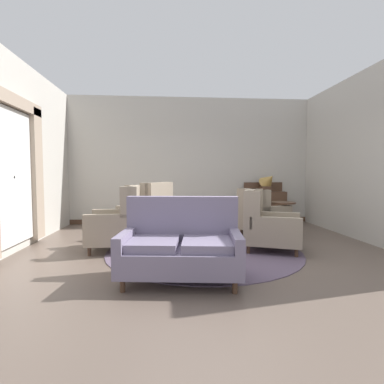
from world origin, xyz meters
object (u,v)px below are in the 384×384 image
(settee, at_px, (181,247))
(sideboard, at_px, (265,205))
(armchair_far_left, at_px, (267,225))
(porcelain_vase, at_px, (203,212))
(armchair_near_window, at_px, (260,216))
(gramophone, at_px, (268,181))
(armchair_back_corner, at_px, (149,215))
(side_table, at_px, (283,216))
(armchair_beside_settee, at_px, (119,223))
(coffee_table, at_px, (201,226))

(settee, distance_m, sideboard, 4.54)
(armchair_far_left, distance_m, sideboard, 2.78)
(porcelain_vase, bearing_deg, armchair_near_window, 30.68)
(armchair_far_left, xyz_separation_m, sideboard, (0.84, 2.65, 0.05))
(settee, bearing_deg, gramophone, 64.39)
(settee, relative_size, armchair_near_window, 1.48)
(armchair_back_corner, xyz_separation_m, side_table, (2.72, -0.10, -0.03))
(armchair_back_corner, xyz_separation_m, armchair_beside_settee, (-0.44, -0.89, -0.01))
(armchair_near_window, xyz_separation_m, gramophone, (0.67, 1.50, 0.67))
(gramophone, bearing_deg, coffee_table, -131.03)
(settee, xyz_separation_m, armchair_beside_settee, (-0.98, 1.49, 0.05))
(settee, height_order, armchair_back_corner, armchair_back_corner)
(coffee_table, relative_size, armchair_far_left, 0.84)
(armchair_far_left, distance_m, side_table, 1.25)
(coffee_table, height_order, armchair_far_left, armchair_far_left)
(armchair_back_corner, bearing_deg, sideboard, 149.60)
(coffee_table, relative_size, settee, 0.61)
(sideboard, bearing_deg, armchair_near_window, -111.23)
(coffee_table, xyz_separation_m, gramophone, (1.97, 2.26, 0.72))
(coffee_table, bearing_deg, side_table, 22.73)
(sideboard, bearing_deg, settee, -120.93)
(coffee_table, distance_m, armchair_beside_settee, 1.40)
(armchair_back_corner, xyz_separation_m, sideboard, (2.87, 1.52, 0.02))
(armchair_back_corner, distance_m, armchair_near_window, 2.25)
(armchair_beside_settee, distance_m, sideboard, 4.09)
(coffee_table, bearing_deg, armchair_near_window, 30.25)
(armchair_near_window, bearing_deg, porcelain_vase, 99.89)
(gramophone, bearing_deg, armchair_far_left, -109.26)
(armchair_near_window, relative_size, armchair_far_left, 0.93)
(armchair_back_corner, height_order, gramophone, gramophone)
(coffee_table, distance_m, porcelain_vase, 0.24)
(armchair_far_left, bearing_deg, armchair_beside_settee, 105.33)
(porcelain_vase, relative_size, sideboard, 0.35)
(sideboard, height_order, gramophone, gramophone)
(coffee_table, bearing_deg, sideboard, 50.85)
(settee, xyz_separation_m, armchair_back_corner, (-0.54, 2.37, 0.06))
(armchair_back_corner, bearing_deg, settee, 44.52)
(armchair_far_left, bearing_deg, armchair_near_window, 9.09)
(armchair_beside_settee, bearing_deg, sideboard, 124.16)
(porcelain_vase, distance_m, armchair_near_window, 1.47)
(porcelain_vase, bearing_deg, armchair_beside_settee, -177.51)
(porcelain_vase, relative_size, armchair_near_window, 0.36)
(side_table, bearing_deg, sideboard, 84.68)
(side_table, distance_m, gramophone, 1.67)
(porcelain_vase, xyz_separation_m, sideboard, (1.87, 2.34, -0.14))
(coffee_table, bearing_deg, armchair_beside_settee, -177.94)
(armchair_beside_settee, relative_size, sideboard, 1.02)
(porcelain_vase, bearing_deg, side_table, 22.89)
(armchair_back_corner, height_order, armchair_near_window, armchair_back_corner)
(coffee_table, xyz_separation_m, armchair_back_corner, (-0.95, 0.84, 0.08))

